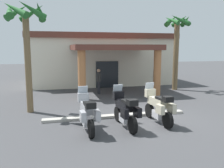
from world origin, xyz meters
TOP-DOWN VIEW (x-y plane):
  - ground_plane at (0.00, 0.00)m, footprint 80.00×80.00m
  - motel_building at (-0.04, 11.75)m, footprint 12.45×11.15m
  - motorcycle_silver at (-2.87, -0.96)m, footprint 0.72×2.21m
  - motorcycle_black at (-1.34, -0.91)m, footprint 0.74×2.21m
  - motorcycle_cream at (0.18, -0.70)m, footprint 0.73×2.21m
  - pedestrian at (-1.11, 6.28)m, footprint 0.32×0.53m
  - palm_tree_near_portico at (4.80, 6.51)m, footprint 2.05×2.07m
  - palm_tree_roadside at (-5.28, 2.35)m, footprint 2.08×2.15m
  - curb_strip at (-1.34, 0.51)m, footprint 6.58×0.36m

SIDE VIEW (x-z plane):
  - ground_plane at x=0.00m, z-range 0.00..0.00m
  - curb_strip at x=-1.34m, z-range 0.00..0.12m
  - motorcycle_silver at x=-2.87m, z-range -0.11..1.50m
  - motorcycle_black at x=-1.34m, z-range -0.11..1.50m
  - motorcycle_cream at x=0.18m, z-range -0.11..1.50m
  - pedestrian at x=-1.11m, z-range 0.14..1.86m
  - motel_building at x=-0.04m, z-range 0.04..4.38m
  - palm_tree_near_portico at x=4.80m, z-range 1.23..6.94m
  - palm_tree_roadside at x=-5.28m, z-range 1.42..6.81m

